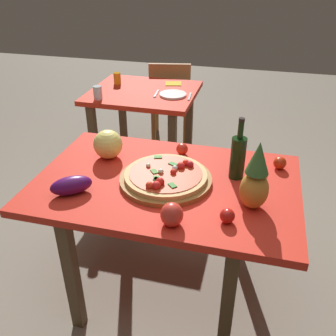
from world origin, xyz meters
name	(u,v)px	position (x,y,z in m)	size (l,w,h in m)	color
ground_plane	(167,283)	(0.00, 0.00, 0.00)	(10.00, 10.00, 0.00)	gray
display_table	(166,194)	(0.00, 0.00, 0.66)	(1.34, 0.87, 0.75)	#4F3923
background_table	(144,104)	(-0.55, 1.33, 0.63)	(0.89, 0.78, 0.75)	#4F3923
dining_chair	(170,97)	(-0.47, 1.95, 0.48)	(0.47, 0.47, 0.85)	#97642F
pizza_board	(166,179)	(0.00, -0.01, 0.76)	(0.47, 0.47, 0.03)	#97642F
pizza	(166,175)	(0.00, -0.01, 0.79)	(0.42, 0.42, 0.06)	tan
wine_bottle	(238,156)	(0.34, 0.12, 0.87)	(0.08, 0.08, 0.33)	black
pineapple_left	(256,179)	(0.44, -0.12, 0.89)	(0.13, 0.13, 0.33)	#BE8130
melon	(108,144)	(-0.38, 0.16, 0.83)	(0.16, 0.16, 0.16)	#EFDE6D
bell_pepper	(172,215)	(0.11, -0.33, 0.80)	(0.10, 0.10, 0.11)	red
eggplant	(71,185)	(-0.41, -0.23, 0.79)	(0.20, 0.09, 0.09)	#4C1157
tomato_by_bottle	(182,149)	(0.02, 0.30, 0.78)	(0.07, 0.07, 0.07)	red
tomato_at_corner	(280,163)	(0.56, 0.27, 0.78)	(0.07, 0.07, 0.07)	red
tomato_beside_pepper	(258,162)	(0.44, 0.24, 0.79)	(0.08, 0.08, 0.08)	red
tomato_near_board	(227,216)	(0.34, -0.26, 0.78)	(0.07, 0.07, 0.07)	red
drinking_glass_juice	(117,78)	(-0.83, 1.45, 0.80)	(0.06, 0.06, 0.10)	orange
drinking_glass_water	(98,93)	(-0.83, 1.04, 0.80)	(0.07, 0.07, 0.11)	silver
dinner_plate	(173,94)	(-0.28, 1.27, 0.76)	(0.22, 0.22, 0.02)	white
fork_utensil	(156,94)	(-0.42, 1.27, 0.75)	(0.02, 0.18, 0.01)	silver
knife_utensil	(190,96)	(-0.14, 1.27, 0.75)	(0.02, 0.18, 0.01)	silver
napkin_folded	(173,84)	(-0.35, 1.57, 0.75)	(0.14, 0.12, 0.01)	yellow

